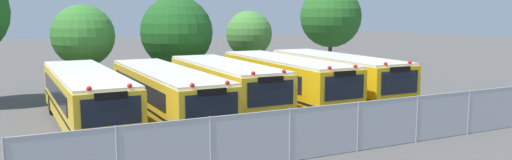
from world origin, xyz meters
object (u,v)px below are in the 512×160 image
object	(u,v)px
school_bus_3	(284,81)
tree_2	(178,31)
school_bus_1	(166,93)
school_bus_4	(335,77)
tree_1	(84,35)
tree_3	(249,35)
school_bus_2	(225,86)
school_bus_0	(86,96)
tree_4	(330,17)

from	to	relation	value
school_bus_3	tree_2	world-z (taller)	tree_2
school_bus_1	school_bus_4	bearing A→B (deg)	-179.51
school_bus_3	school_bus_1	bearing A→B (deg)	4.17
tree_1	tree_3	size ratio (longest dim) A/B	1.07
school_bus_1	school_bus_2	distance (m)	3.04
tree_2	school_bus_2	bearing A→B (deg)	-92.20
school_bus_0	school_bus_3	distance (m)	9.85
school_bus_3	tree_1	bearing A→B (deg)	-42.34
school_bus_4	tree_2	size ratio (longest dim) A/B	1.75
tree_1	tree_4	distance (m)	18.25
tree_4	tree_2	bearing A→B (deg)	-174.53
school_bus_4	school_bus_1	bearing A→B (deg)	2.90
school_bus_2	school_bus_4	xyz separation A→B (m)	(6.53, -0.01, 0.05)
school_bus_4	tree_2	bearing A→B (deg)	-52.12
school_bus_1	tree_3	world-z (taller)	tree_3
school_bus_2	tree_4	world-z (taller)	tree_4
tree_3	tree_2	bearing A→B (deg)	-165.37
school_bus_0	school_bus_1	distance (m)	3.45
tree_2	tree_3	xyz separation A→B (m)	(5.71, 1.49, -0.45)
tree_3	tree_4	bearing A→B (deg)	-2.55
school_bus_4	tree_1	bearing A→B (deg)	-33.68
school_bus_4	tree_4	distance (m)	11.87
school_bus_2	tree_1	distance (m)	10.25
school_bus_3	tree_2	size ratio (longest dim) A/B	1.80
tree_2	tree_3	size ratio (longest dim) A/B	1.18
tree_2	school_bus_3	bearing A→B (deg)	-69.63
school_bus_2	tree_1	bearing A→B (deg)	-56.59
school_bus_1	tree_3	size ratio (longest dim) A/B	2.24
tree_1	tree_3	xyz separation A→B (m)	(11.45, 1.49, -0.28)
school_bus_1	tree_3	distance (m)	13.75
school_bus_0	tree_1	size ratio (longest dim) A/B	2.07
school_bus_2	tree_2	world-z (taller)	tree_2
school_bus_2	tree_3	world-z (taller)	tree_3
tree_1	tree_2	distance (m)	5.75
school_bus_0	tree_1	bearing A→B (deg)	-98.52
school_bus_1	school_bus_4	size ratio (longest dim) A/B	1.09
school_bus_1	tree_3	xyz separation A→B (m)	(9.06, 10.14, 2.03)
tree_1	tree_4	bearing A→B (deg)	3.74
school_bus_3	tree_3	size ratio (longest dim) A/B	2.12
school_bus_3	tree_2	distance (m)	9.14
school_bus_4	tree_3	size ratio (longest dim) A/B	2.06
school_bus_3	school_bus_4	distance (m)	3.14
school_bus_1	tree_2	world-z (taller)	tree_2
tree_1	school_bus_4	bearing A→B (deg)	-35.12
school_bus_2	tree_2	bearing A→B (deg)	-91.63
school_bus_4	tree_3	distance (m)	10.09
school_bus_3	school_bus_0	bearing A→B (deg)	0.69
school_bus_0	tree_2	size ratio (longest dim) A/B	1.88
tree_2	tree_4	world-z (taller)	tree_4
school_bus_2	tree_1	size ratio (longest dim) A/B	1.82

